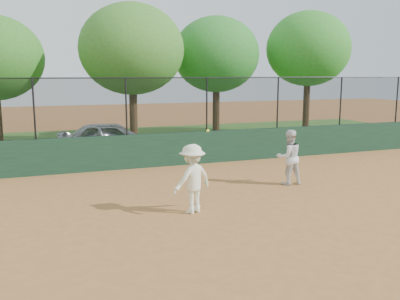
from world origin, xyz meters
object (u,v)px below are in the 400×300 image
object	(u,v)px
tree_2	(132,49)
parked_car	(112,139)
player_second	(289,157)
tree_4	(308,49)
player_main	(192,179)
tree_3	(216,55)

from	to	relation	value
tree_2	parked_car	bearing A→B (deg)	-122.86
player_second	parked_car	bearing A→B (deg)	-53.22
player_second	tree_4	bearing A→B (deg)	-122.96
player_second	tree_2	size ratio (longest dim) A/B	0.26
player_main	tree_4	world-z (taller)	tree_4
tree_3	tree_4	xyz separation A→B (m)	(4.99, -0.71, 0.34)
parked_car	player_second	size ratio (longest dim) A/B	2.53
player_main	tree_3	world-z (taller)	tree_3
parked_car	player_second	bearing A→B (deg)	-134.08
player_main	tree_3	xyz separation A→B (m)	(5.41, 11.48, 3.44)
tree_3	tree_4	bearing A→B (deg)	-8.06
tree_2	tree_3	size ratio (longest dim) A/B	1.04
player_main	player_second	bearing A→B (deg)	23.77
parked_car	player_main	size ratio (longest dim) A/B	2.06
player_main	tree_4	size ratio (longest dim) A/B	0.31
player_main	parked_car	bearing A→B (deg)	94.01
player_second	player_main	bearing A→B (deg)	27.13
parked_car	tree_3	world-z (taller)	tree_3
parked_car	tree_2	xyz separation A→B (m)	(1.36, 2.11, 3.67)
player_main	tree_3	bearing A→B (deg)	64.75
player_second	tree_3	bearing A→B (deg)	-96.64
tree_3	parked_car	bearing A→B (deg)	-150.12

